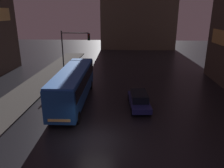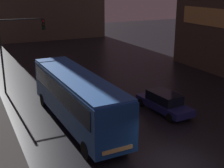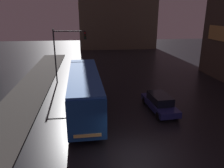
# 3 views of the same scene
# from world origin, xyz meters

# --- Properties ---
(ground_plane) EXTENTS (120.00, 120.00, 0.00)m
(ground_plane) POSITION_xyz_m (0.00, 0.00, 0.00)
(ground_plane) COLOR black
(bus_near) EXTENTS (2.78, 11.45, 3.43)m
(bus_near) POSITION_xyz_m (-3.00, 6.88, 2.11)
(bus_near) COLOR #194793
(bus_near) RESTS_ON ground
(car_taxi) EXTENTS (2.10, 4.86, 1.48)m
(car_taxi) POSITION_xyz_m (3.43, 6.19, 0.76)
(car_taxi) COLOR navy
(car_taxi) RESTS_ON ground
(traffic_light_main) EXTENTS (3.86, 0.35, 6.46)m
(traffic_light_main) POSITION_xyz_m (-5.12, 15.62, 4.40)
(traffic_light_main) COLOR #2D2D2D
(traffic_light_main) RESTS_ON ground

